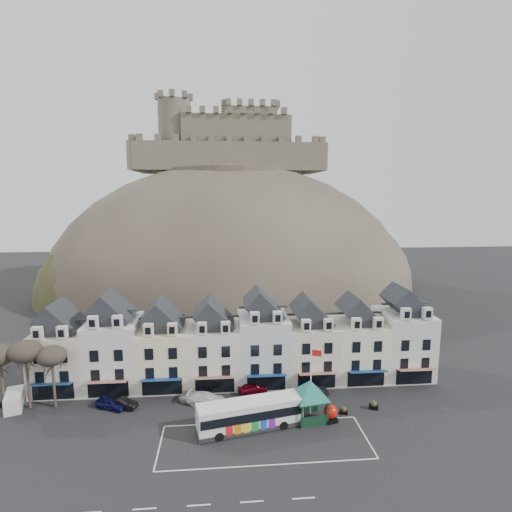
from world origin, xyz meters
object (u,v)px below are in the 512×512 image
at_px(bus, 250,413).
at_px(car_white, 207,399).
at_px(flagpole, 312,377).
at_px(red_buoy, 330,413).
at_px(car_maroon, 253,387).
at_px(car_charcoal, 314,391).
at_px(bus_shelter, 310,389).
at_px(car_silver, 197,397).
at_px(car_black, 122,403).
at_px(white_van, 14,400).
at_px(car_navy, 111,403).

bearing_deg(bus, car_white, 119.26).
bearing_deg(flagpole, red_buoy, -39.15).
distance_m(car_maroon, car_charcoal, 8.10).
height_order(bus_shelter, car_silver, bus_shelter).
distance_m(car_silver, car_maroon, 7.42).
bearing_deg(car_white, flagpole, -91.12).
xyz_separation_m(car_black, car_silver, (9.16, 0.67, -0.03)).
bearing_deg(car_maroon, car_silver, 90.96).
relative_size(red_buoy, flagpole, 0.24).
bearing_deg(red_buoy, flagpole, 140.85).
relative_size(bus, car_white, 2.44).
distance_m(car_silver, car_white, 1.38).
relative_size(car_silver, car_charcoal, 1.14).
xyz_separation_m(white_van, car_black, (13.17, -1.24, -0.33)).
bearing_deg(car_silver, car_black, 113.61).
bearing_deg(car_charcoal, red_buoy, 174.46).
bearing_deg(bus, flagpole, 4.63).
distance_m(white_van, car_maroon, 29.56).
bearing_deg(white_van, red_buoy, -29.16).
distance_m(red_buoy, car_navy, 26.50).
bearing_deg(bus_shelter, car_maroon, 121.30).
bearing_deg(car_maroon, car_white, 99.32).
distance_m(flagpole, car_navy, 24.70).
distance_m(bus, car_black, 16.48).
height_order(bus, white_van, bus).
relative_size(white_van, car_black, 1.18).
relative_size(red_buoy, car_maroon, 0.51).
bearing_deg(red_buoy, car_silver, 159.75).
relative_size(flagpole, car_maroon, 2.13).
height_order(car_black, car_white, car_white).
bearing_deg(car_maroon, car_navy, 84.76).
bearing_deg(red_buoy, white_van, 170.53).
bearing_deg(bus_shelter, flagpole, 56.22).
relative_size(car_black, car_maroon, 0.98).
xyz_separation_m(car_black, car_maroon, (16.36, 2.50, 0.03)).
height_order(bus, car_silver, bus).
relative_size(flagpole, car_charcoal, 2.22).
bearing_deg(car_white, red_buoy, -94.78).
distance_m(white_van, car_silver, 22.35).
relative_size(car_navy, car_maroon, 0.99).
relative_size(red_buoy, white_van, 0.44).
xyz_separation_m(bus_shelter, car_navy, (-23.68, 4.46, -3.06)).
height_order(red_buoy, flagpole, flagpole).
distance_m(car_white, car_charcoal, 13.95).
bearing_deg(red_buoy, car_navy, 168.93).
height_order(car_black, car_charcoal, car_black).
xyz_separation_m(car_navy, car_black, (1.24, 0.00, -0.03)).
bearing_deg(car_silver, flagpole, -87.62).
xyz_separation_m(bus_shelter, flagpole, (0.41, 0.93, 1.07)).
distance_m(flagpole, car_charcoal, 6.23).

